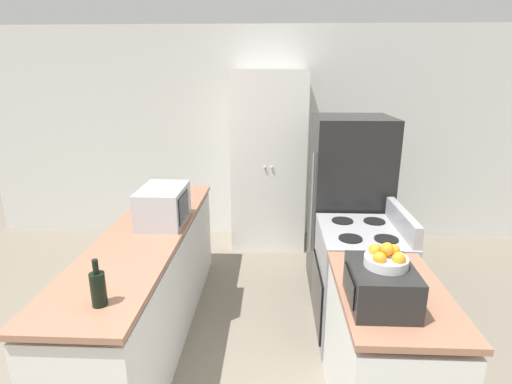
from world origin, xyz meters
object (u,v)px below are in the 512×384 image
(pantry_cabinet, at_px, (269,162))
(wine_bottle, at_px, (98,288))
(toaster_oven, at_px, (381,286))
(fruit_bowl, at_px, (386,258))
(stove, at_px, (359,282))
(refrigerator, at_px, (348,206))
(microwave, at_px, (163,205))

(pantry_cabinet, distance_m, wine_bottle, 2.99)
(toaster_oven, relative_size, fruit_bowl, 1.76)
(stove, height_order, refrigerator, refrigerator)
(pantry_cabinet, bearing_deg, microwave, -115.91)
(wine_bottle, bearing_deg, refrigerator, 49.25)
(toaster_oven, bearing_deg, fruit_bowl, 39.50)
(pantry_cabinet, relative_size, wine_bottle, 8.06)
(stove, height_order, toaster_oven, toaster_oven)
(pantry_cabinet, height_order, toaster_oven, pantry_cabinet)
(wine_bottle, bearing_deg, pantry_cabinet, 73.78)
(pantry_cabinet, bearing_deg, toaster_oven, -77.57)
(wine_bottle, bearing_deg, fruit_bowl, 3.42)
(pantry_cabinet, distance_m, fruit_bowl, 2.85)
(fruit_bowl, bearing_deg, wine_bottle, -176.58)
(refrigerator, height_order, fruit_bowl, refrigerator)
(stove, xyz_separation_m, fruit_bowl, (-0.12, -1.01, 0.70))
(microwave, bearing_deg, wine_bottle, -90.94)
(refrigerator, xyz_separation_m, fruit_bowl, (-0.14, -1.77, 0.31))
(toaster_oven, bearing_deg, stove, 82.61)
(pantry_cabinet, relative_size, fruit_bowl, 9.49)
(pantry_cabinet, distance_m, refrigerator, 1.28)
(microwave, bearing_deg, fruit_bowl, -37.30)
(microwave, xyz_separation_m, fruit_bowl, (1.45, -1.10, 0.11))
(toaster_oven, bearing_deg, refrigerator, 85.09)
(refrigerator, bearing_deg, microwave, -157.05)
(microwave, height_order, wine_bottle, microwave)
(stove, height_order, wine_bottle, wine_bottle)
(microwave, distance_m, wine_bottle, 1.19)
(refrigerator, distance_m, fruit_bowl, 1.81)
(microwave, bearing_deg, stove, -3.40)
(refrigerator, distance_m, wine_bottle, 2.46)
(toaster_oven, bearing_deg, microwave, 142.01)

